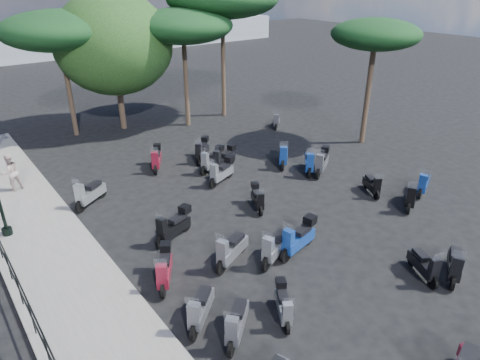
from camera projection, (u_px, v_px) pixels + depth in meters
ground at (279, 246)px, 14.86m from camera, size 120.00×120.00×0.00m
sidewalk at (61, 273)px, 13.41m from camera, size 3.00×30.00×0.15m
railing at (12, 271)px, 12.20m from camera, size 0.04×26.04×1.10m
pedestrian_far at (10, 172)px, 18.04m from camera, size 0.92×0.79×1.65m
scooter_2 at (236, 323)px, 10.92m from camera, size 1.41×1.22×1.40m
scooter_3 at (164, 269)px, 12.86m from camera, size 1.12×1.51×1.37m
scooter_4 at (174, 226)px, 15.04m from camera, size 1.71×0.81×1.40m
scooter_5 at (90, 194)px, 17.26m from camera, size 1.65×1.12×1.49m
scooter_8 at (284, 305)px, 11.57m from camera, size 0.93×1.31×1.18m
scooter_9 at (275, 247)px, 13.92m from camera, size 1.75×0.94×1.48m
scooter_10 at (258, 199)px, 17.02m from camera, size 0.84×1.38×1.19m
scooter_11 at (157, 159)px, 20.51m from camera, size 1.09×1.53×1.38m
scooter_14 at (424, 265)px, 13.15m from camera, size 0.88×1.48×1.28m
scooter_15 at (298, 238)px, 14.28m from camera, size 1.85×0.70×1.49m
scooter_16 at (212, 160)px, 20.33m from camera, size 1.69×0.86×1.41m
scooter_17 at (224, 158)px, 20.61m from camera, size 1.64×0.75×1.34m
scooter_19 at (454, 265)px, 13.10m from camera, size 1.61×0.99×1.41m
scooter_20 at (372, 185)px, 18.20m from camera, size 0.87×1.37×1.21m
scooter_21 at (322, 162)px, 20.06m from camera, size 1.66×1.15×1.48m
scooter_22 at (309, 162)px, 20.15m from camera, size 1.37×1.43×1.49m
scooter_23 at (202, 150)px, 21.53m from camera, size 1.38×1.26×1.36m
scooter_26 at (423, 183)px, 18.22m from camera, size 1.62×0.86×1.36m
scooter_27 at (411, 196)px, 17.14m from camera, size 1.60×1.02×1.41m
scooter_28 at (284, 155)px, 20.91m from camera, size 1.40×1.40×1.49m
scooter_29 at (277, 121)px, 26.11m from camera, size 1.15×1.13×1.21m
scooter_30 at (231, 250)px, 13.76m from camera, size 1.75×0.94×1.48m
scooter_31 at (200, 309)px, 11.38m from camera, size 1.41×1.22×1.40m
scooter_32 at (222, 172)px, 19.15m from camera, size 1.69×0.86×1.41m
broadleaf_tree at (114, 44)px, 24.06m from camera, size 6.66×6.66×7.79m
pine_0 at (183, 26)px, 24.19m from camera, size 5.69×5.69×6.87m
pine_2 at (59, 31)px, 22.57m from camera, size 6.08×6.08×6.90m
pine_3 at (376, 35)px, 21.48m from camera, size 4.51×4.51×6.58m
distant_hills at (1, 46)px, 46.36m from camera, size 70.00×8.00×3.00m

